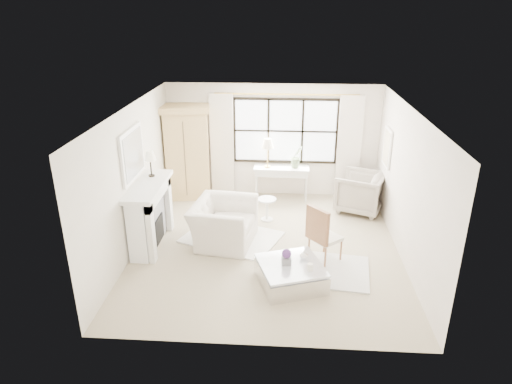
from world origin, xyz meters
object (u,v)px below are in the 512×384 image
club_armchair (223,223)px  coffee_table (291,275)px  console_table (281,183)px  armoire (187,152)px

club_armchair → coffee_table: size_ratio=1.01×
console_table → club_armchair: size_ratio=1.02×
armoire → coffee_table: 4.48m
club_armchair → armoire: bearing=35.4°
armoire → coffee_table: (2.45, -3.63, -0.96)m
armoire → console_table: bearing=-8.3°
armoire → club_armchair: bearing=-72.0°
coffee_table → armoire: bearing=105.0°
armoire → coffee_table: size_ratio=1.76×
club_armchair → coffee_table: (1.31, -1.38, -0.24)m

